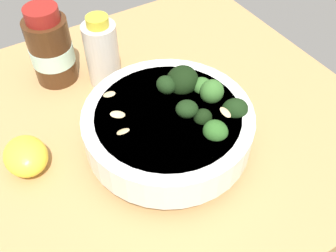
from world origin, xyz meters
TOP-DOWN VIEW (x-y plane):
  - ground_plane at (0.00, 0.00)cm, footprint 56.92×56.92cm
  - bowl_of_broccoli at (-2.91, -5.92)cm, footprint 22.16×22.16cm
  - lemon_wedge at (-20.82, 0.65)cm, footprint 5.84×6.87cm
  - bottle_tall at (-4.77, 11.11)cm, footprint 5.14×5.14cm
  - bottle_short at (-11.17, 15.90)cm, footprint 6.73×6.73cm

SIDE VIEW (x-z plane):
  - ground_plane at x=0.00cm, z-range -4.42..0.00cm
  - lemon_wedge at x=-20.82cm, z-range 0.00..4.04cm
  - bowl_of_broccoli at x=-2.91cm, z-range -0.64..8.96cm
  - bottle_tall at x=-4.77cm, z-range -0.40..11.28cm
  - bottle_short at x=-11.17cm, z-range -0.63..12.04cm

